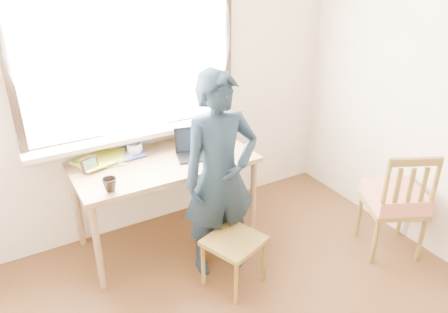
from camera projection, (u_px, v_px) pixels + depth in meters
room_shell at (286, 111)px, 2.09m from camera, size 3.52×4.02×2.61m
desk at (164, 169)px, 3.57m from camera, size 1.46×0.73×0.78m
laptop at (195, 149)px, 3.61m from camera, size 0.37×0.33×0.22m
mug_white at (135, 149)px, 3.61m from camera, size 0.18×0.18×0.10m
mug_dark at (110, 185)px, 3.08m from camera, size 0.15×0.15×0.10m
mouse at (225, 149)px, 3.68m from camera, size 0.09×0.06×0.03m
desk_clutter at (125, 153)px, 3.61m from camera, size 0.92×0.41×0.04m
book_a at (109, 160)px, 3.51m from camera, size 0.27×0.30×0.02m
book_b at (191, 137)px, 3.93m from camera, size 0.28×0.31×0.02m
picture_frame at (90, 165)px, 3.34m from camera, size 0.14×0.06×0.11m
work_chair at (234, 246)px, 3.24m from camera, size 0.49×0.48×0.40m
side_chair at (395, 199)px, 3.52m from camera, size 0.58×0.57×0.96m
person at (220, 177)px, 3.23m from camera, size 0.63×0.44×1.61m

